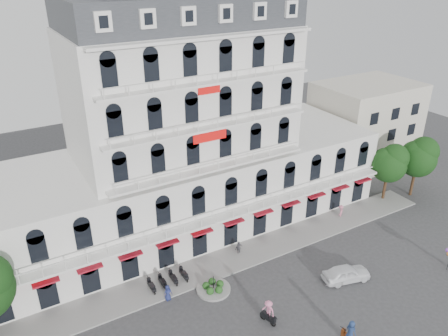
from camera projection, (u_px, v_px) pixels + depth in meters
ground at (278, 320)px, 37.34m from camera, size 120.00×120.00×0.00m
sidewalk at (225, 262)px, 44.31m from camera, size 53.00×4.00×0.16m
main_building at (183, 143)px, 47.02m from camera, size 45.00×15.00×25.80m
flank_building_east at (364, 124)px, 63.85m from camera, size 14.00×10.00×12.00m
traffic_island at (213, 288)px, 40.55m from camera, size 3.20×3.20×1.60m
parked_scooter_row at (168, 285)px, 41.33m from camera, size 4.40×1.80×1.10m
tree_east_inner at (390, 162)px, 53.70m from camera, size 4.40×4.37×7.57m
tree_east_outer at (419, 156)px, 54.58m from camera, size 4.65×4.65×8.05m
parked_car at (346, 273)px, 41.61m from camera, size 4.96×2.94×1.58m
rider_east at (351, 332)px, 34.54m from camera, size 0.72×1.70×2.33m
rider_center at (268, 311)px, 36.51m from camera, size 1.00×1.67×2.34m
pedestrian_left at (168, 293)px, 39.20m from camera, size 0.79×0.54×1.56m
pedestrian_mid at (239, 248)px, 45.27m from camera, size 0.95×0.52×1.54m
pedestrian_right at (341, 211)px, 51.68m from camera, size 1.20×1.11×1.62m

